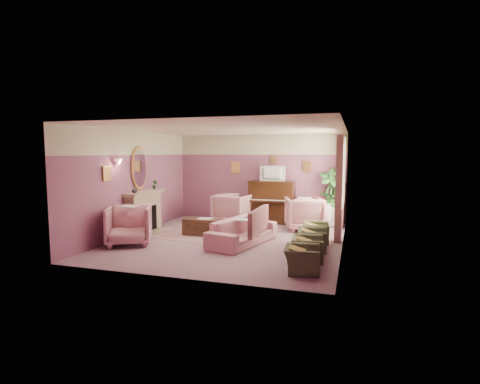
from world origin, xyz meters
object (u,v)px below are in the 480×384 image
(piano, at_px, (272,202))
(floral_armchair_front, at_px, (129,223))
(sofa, at_px, (243,227))
(olive_chair_d, at_px, (316,229))
(side_table, at_px, (329,215))
(coffee_table, at_px, (203,227))
(floral_armchair_right, at_px, (304,212))
(television, at_px, (272,172))
(olive_chair_a, at_px, (302,255))
(olive_chair_b, at_px, (308,245))
(olive_chair_c, at_px, (312,236))
(floral_armchair_left, at_px, (233,207))

(piano, relative_size, floral_armchair_front, 1.34)
(piano, height_order, sofa, piano)
(olive_chair_d, distance_m, side_table, 2.18)
(coffee_table, distance_m, floral_armchair_front, 1.99)
(coffee_table, distance_m, olive_chair_d, 2.99)
(sofa, height_order, floral_armchair_right, floral_armchair_right)
(piano, xyz_separation_m, television, (0.00, -0.05, 0.95))
(olive_chair_a, xyz_separation_m, olive_chair_b, (0.00, 0.82, 0.00))
(coffee_table, xyz_separation_m, olive_chair_b, (2.98, -1.53, 0.10))
(olive_chair_c, bearing_deg, side_table, 86.74)
(television, relative_size, side_table, 1.14)
(piano, relative_size, olive_chair_b, 1.89)
(television, height_order, side_table, television)
(side_table, bearing_deg, sofa, -122.19)
(sofa, bearing_deg, olive_chair_a, -45.74)
(piano, relative_size, olive_chair_d, 1.89)
(olive_chair_d, bearing_deg, piano, 125.77)
(piano, height_order, side_table, piano)
(television, xyz_separation_m, olive_chair_b, (1.60, -3.81, -1.28))
(television, xyz_separation_m, floral_armchair_right, (1.13, -0.81, -1.08))
(sofa, height_order, olive_chair_d, sofa)
(coffee_table, distance_m, olive_chair_c, 3.07)
(floral_armchair_front, relative_size, side_table, 1.49)
(television, relative_size, olive_chair_c, 1.08)
(coffee_table, relative_size, olive_chair_c, 1.35)
(coffee_table, height_order, olive_chair_b, olive_chair_b)
(sofa, xyz_separation_m, olive_chair_d, (1.67, 0.75, -0.11))
(floral_armchair_left, bearing_deg, olive_chair_d, -31.36)
(piano, height_order, olive_chair_b, piano)
(coffee_table, xyz_separation_m, floral_armchair_front, (-1.30, -1.48, 0.30))
(coffee_table, bearing_deg, olive_chair_d, 2.18)
(piano, xyz_separation_m, olive_chair_d, (1.60, -2.22, -0.33))
(olive_chair_a, height_order, olive_chair_b, same)
(television, distance_m, olive_chair_a, 5.06)
(piano, bearing_deg, sofa, -91.40)
(olive_chair_a, xyz_separation_m, olive_chair_d, (0.00, 2.46, 0.00))
(floral_armchair_front, relative_size, olive_chair_a, 1.41)
(olive_chair_a, height_order, side_table, side_table)
(television, xyz_separation_m, olive_chair_c, (1.60, -2.99, -1.28))
(television, bearing_deg, side_table, 0.32)
(television, relative_size, olive_chair_b, 1.08)
(sofa, distance_m, side_table, 3.46)
(floral_armchair_left, height_order, olive_chair_a, floral_armchair_left)
(sofa, distance_m, olive_chair_b, 1.90)
(piano, xyz_separation_m, floral_armchair_right, (1.13, -0.86, -0.13))
(coffee_table, distance_m, floral_armchair_right, 2.93)
(coffee_table, bearing_deg, olive_chair_b, -27.11)
(coffee_table, xyz_separation_m, floral_armchair_left, (0.26, 1.77, 0.30))
(olive_chair_a, relative_size, side_table, 1.06)
(coffee_table, xyz_separation_m, olive_chair_a, (2.98, -2.35, 0.10))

